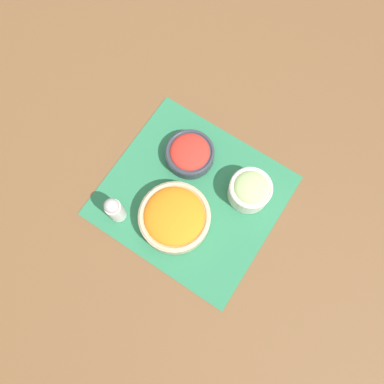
{
  "coord_description": "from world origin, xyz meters",
  "views": [
    {
      "loc": [
        0.15,
        -0.23,
        0.99
      ],
      "look_at": [
        0.0,
        0.0,
        0.03
      ],
      "focal_mm": 35.0,
      "sensor_mm": 36.0,
      "label": 1
    }
  ],
  "objects_px": {
    "cucumber_bowl": "(250,190)",
    "tomato_bowl": "(190,153)",
    "carrot_bowl": "(175,217)",
    "pepper_shaker": "(115,210)"
  },
  "relations": [
    {
      "from": "cucumber_bowl",
      "to": "tomato_bowl",
      "type": "bearing_deg",
      "value": 178.73
    },
    {
      "from": "carrot_bowl",
      "to": "pepper_shaker",
      "type": "bearing_deg",
      "value": -152.39
    },
    {
      "from": "pepper_shaker",
      "to": "cucumber_bowl",
      "type": "bearing_deg",
      "value": 42.59
    },
    {
      "from": "pepper_shaker",
      "to": "tomato_bowl",
      "type": "bearing_deg",
      "value": 74.33
    },
    {
      "from": "tomato_bowl",
      "to": "cucumber_bowl",
      "type": "distance_m",
      "value": 0.19
    },
    {
      "from": "tomato_bowl",
      "to": "pepper_shaker",
      "type": "xyz_separation_m",
      "value": [
        -0.07,
        -0.24,
        0.03
      ]
    },
    {
      "from": "carrot_bowl",
      "to": "cucumber_bowl",
      "type": "height_order",
      "value": "cucumber_bowl"
    },
    {
      "from": "carrot_bowl",
      "to": "pepper_shaker",
      "type": "height_order",
      "value": "pepper_shaker"
    },
    {
      "from": "tomato_bowl",
      "to": "cucumber_bowl",
      "type": "bearing_deg",
      "value": -1.27
    },
    {
      "from": "carrot_bowl",
      "to": "cucumber_bowl",
      "type": "relative_size",
      "value": 1.66
    }
  ]
}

